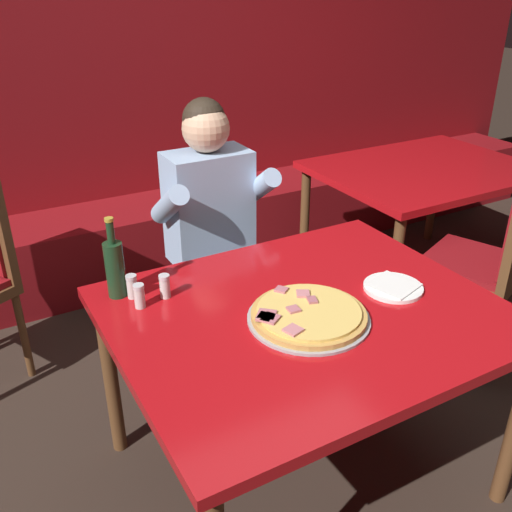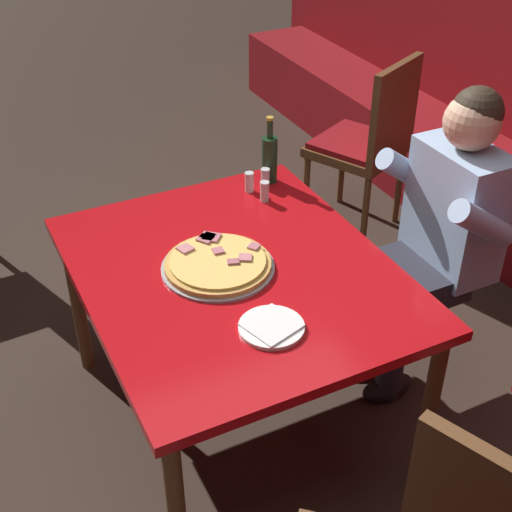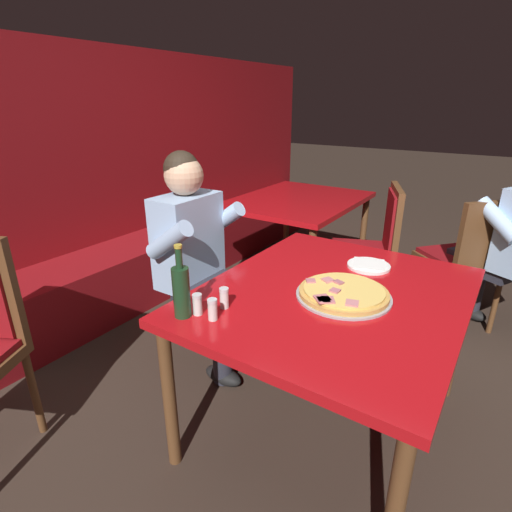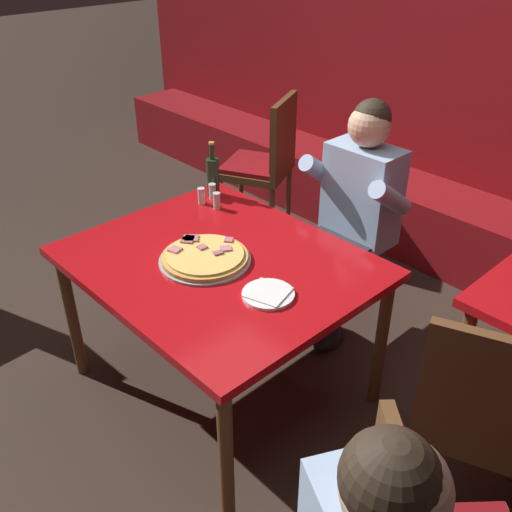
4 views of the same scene
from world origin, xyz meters
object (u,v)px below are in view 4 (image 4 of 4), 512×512
Objects in this scene: plate_white_paper at (268,294)px; beer_bottle at (213,175)px; diner_seated_blue_shirt at (351,212)px; shaker_red_pepper_flakes at (217,201)px; dining_chair_near_right at (483,410)px; shaker_black_pepper at (201,197)px; main_dining_table at (219,273)px; shaker_parmesan at (212,192)px; dining_chair_near_left at (267,158)px; pizza at (205,257)px.

plate_white_paper is 0.98m from beer_bottle.
plate_white_paper is 0.16× the size of diner_seated_blue_shirt.
shaker_red_pepper_flakes is 0.09× the size of dining_chair_near_right.
dining_chair_near_right reaches higher than plate_white_paper.
diner_seated_blue_shirt reaches higher than shaker_black_pepper.
dining_chair_near_right is (1.69, -0.21, -0.28)m from beer_bottle.
dining_chair_near_right reaches higher than main_dining_table.
shaker_black_pepper is (-0.48, 0.29, 0.11)m from main_dining_table.
shaker_red_pepper_flakes is at bearing 154.57° from plate_white_paper.
shaker_parmesan is (-0.48, 0.36, 0.11)m from main_dining_table.
shaker_parmesan is at bearing -139.54° from diner_seated_blue_shirt.
diner_seated_blue_shirt reaches higher than plate_white_paper.
dining_chair_near_right is (1.65, -0.09, -0.21)m from shaker_black_pepper.
beer_bottle is 3.40× the size of shaker_parmesan.
shaker_black_pepper is (0.00, -0.07, 0.00)m from shaker_parmesan.
main_dining_table is 0.36m from plate_white_paper.
shaker_parmesan and shaker_black_pepper have the same top height.
beer_bottle is at bearing 135.20° from shaker_parmesan.
dining_chair_near_left reaches higher than shaker_red_pepper_flakes.
main_dining_table is 0.57m from shaker_black_pepper.
main_dining_table is 6.04× the size of plate_white_paper.
plate_white_paper is 0.80m from shaker_red_pepper_flakes.
diner_seated_blue_shirt is at bearing 83.58° from pizza.
pizza is at bearing -177.42° from plate_white_paper.
dining_chair_near_right is at bearing -26.13° from dining_chair_near_left.
plate_white_paper is 0.88m from dining_chair_near_right.
dining_chair_near_left is (-0.99, 1.26, -0.09)m from main_dining_table.
main_dining_table is at bearing -31.05° from shaker_black_pepper.
dining_chair_near_right is at bearing -5.74° from shaker_parmesan.
main_dining_table is 14.75× the size of shaker_red_pepper_flakes.
beer_bottle is at bearing 153.11° from plate_white_paper.
beer_bottle reaches higher than main_dining_table.
beer_bottle is 3.40× the size of shaker_red_pepper_flakes.
main_dining_table is 0.99× the size of diner_seated_blue_shirt.
main_dining_table is 1.27× the size of dining_chair_near_left.
beer_bottle is 0.14m from shaker_black_pepper.
beer_bottle is at bearing -144.01° from diner_seated_blue_shirt.
beer_bottle is 0.18m from shaker_red_pepper_flakes.
pizza is 0.89m from diner_seated_blue_shirt.
pizza is 0.56m from shaker_black_pepper.
plate_white_paper is at bearing -44.08° from dining_chair_near_left.
diner_seated_blue_shirt is 1.15m from dining_chair_near_left.
beer_bottle reaches higher than pizza.
diner_seated_blue_shirt is (0.45, 0.52, -0.08)m from shaker_red_pepper_flakes.
beer_bottle reaches higher than dining_chair_near_left.
plate_white_paper is 1.86m from dining_chair_near_left.
dining_chair_near_right is 2.40m from dining_chair_near_left.
shaker_red_pepper_flakes reaches higher than main_dining_table.
shaker_red_pepper_flakes reaches higher than pizza.
shaker_parmesan reaches higher than main_dining_table.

